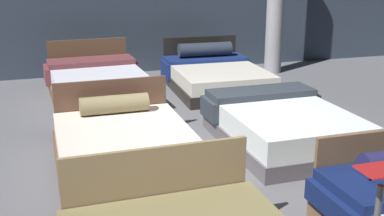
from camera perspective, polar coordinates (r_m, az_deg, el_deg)
The scene contains 5 objects.
ground_plane at distance 5.95m, azimuth 2.05°, elevation -5.48°, with size 18.00×18.00×0.02m, color #5B5B60.
bed_2 at distance 5.65m, azimuth -7.89°, elevation -4.48°, with size 1.60×2.13×0.78m.
bed_3 at distance 6.27m, azimuth 10.69°, elevation -2.07°, with size 1.61×2.02×0.56m.
bed_4 at distance 8.35m, azimuth -11.08°, elevation 2.79°, with size 1.71×2.25×0.88m.
bed_5 at distance 8.86m, azimuth 2.75°, elevation 3.81°, with size 1.67×2.20×0.83m.
Camera 1 is at (-1.81, -5.19, 2.27)m, focal length 44.99 mm.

